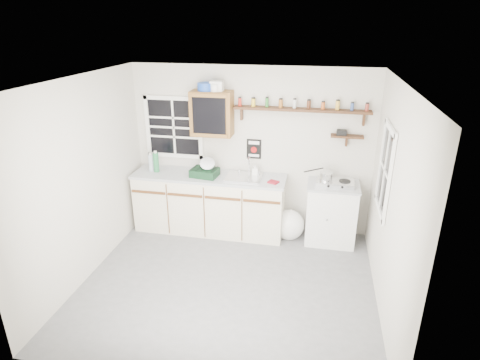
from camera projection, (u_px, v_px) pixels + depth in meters
The scene contains 18 objects.
room at pixel (227, 192), 4.59m from camera, with size 3.64×3.24×2.54m.
main_cabinet at pixel (210, 203), 6.18m from camera, with size 2.31×0.63×0.92m.
right_cabinet at pixel (331, 213), 5.87m from camera, with size 0.73×0.57×0.91m.
sink at pixel (244, 177), 5.91m from camera, with size 0.52×0.44×0.29m.
upper_cabinet at pixel (212, 113), 5.79m from camera, with size 0.60×0.32×0.65m.
upper_cabinet_clutter at pixel (211, 87), 5.65m from camera, with size 0.37×0.24×0.14m.
spice_shelf at pixel (301, 109), 5.59m from camera, with size 1.91×0.18×0.35m.
secondary_shelf at pixel (345, 136), 5.61m from camera, with size 0.45×0.16×0.24m.
warning_sign at pixel (254, 149), 6.02m from camera, with size 0.22×0.02×0.30m.
window_back at pixel (174, 127), 6.14m from camera, with size 0.93×0.03×0.98m.
window_right at pixel (385, 170), 4.69m from camera, with size 0.03×0.78×1.08m.
water_bottles at pixel (154, 162), 6.11m from camera, with size 0.17×0.10×0.33m.
dish_rack at pixel (206, 170), 5.93m from camera, with size 0.42×0.34×0.29m.
soap_bottle at pixel (255, 170), 5.96m from camera, with size 0.08×0.09×0.19m, color silver.
rag at pixel (273, 182), 5.72m from camera, with size 0.14×0.12×0.02m, color maroon.
hotplate at pixel (335, 183), 5.66m from camera, with size 0.54×0.31×0.08m.
saucepan at pixel (326, 176), 5.66m from camera, with size 0.42×0.31×0.19m.
trash_bag at pixel (289, 225), 6.04m from camera, with size 0.44×0.40×0.50m.
Camera 1 is at (0.98, -4.10, 3.09)m, focal length 30.00 mm.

